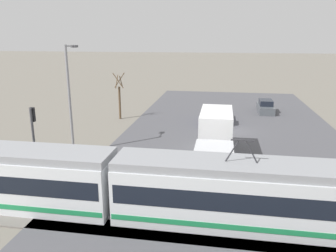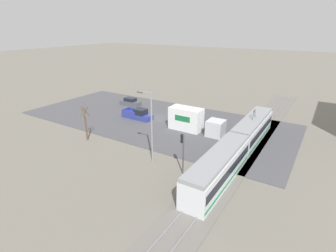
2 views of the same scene
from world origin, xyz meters
The scene contains 10 objects.
ground_plane centered at (0.00, 0.00, 0.00)m, with size 320.00×320.00×0.00m, color slate.
road_surface centered at (0.00, 0.00, 0.04)m, with size 20.89×46.76×0.08m.
rail_bed centered at (0.00, 17.06, 0.05)m, with size 59.01×4.40×0.22m.
light_rail_tram centered at (6.43, 17.06, 1.68)m, with size 25.36×2.72×4.43m.
box_truck centered at (1.40, 8.31, 1.71)m, with size 2.46×8.81×3.53m.
pickup_truck centered at (1.38, -2.55, 0.79)m, with size 1.98×5.65×1.88m.
sedan_car_0 centered at (-4.35, -9.02, 0.72)m, with size 1.79×4.45×1.55m.
traffic_light_pole centered at (13.29, 13.06, 3.09)m, with size 0.28×0.47×4.72m.
street_tree centered at (12.50, -3.08, 2.41)m, with size 1.25×1.03×5.29m.
street_lamp_near_crossing centered at (12.75, 8.44, 4.94)m, with size 0.36×1.95×8.61m.
Camera 2 is at (35.74, 25.24, 15.49)m, focal length 28.00 mm.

